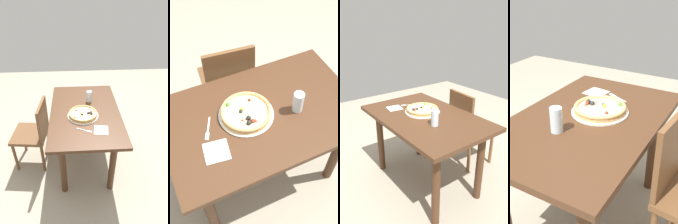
% 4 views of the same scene
% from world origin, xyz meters
% --- Properties ---
extents(ground_plane, '(6.00, 6.00, 0.00)m').
position_xyz_m(ground_plane, '(0.00, 0.00, 0.00)').
color(ground_plane, '#9E937F').
extents(dining_table, '(1.24, 0.79, 0.77)m').
position_xyz_m(dining_table, '(0.00, 0.00, 0.64)').
color(dining_table, '#472B19').
rests_on(dining_table, ground).
extents(chair_near, '(0.44, 0.44, 0.89)m').
position_xyz_m(chair_near, '(0.01, -0.61, 0.49)').
color(chair_near, brown).
rests_on(chair_near, ground).
extents(plate, '(0.34, 0.34, 0.01)m').
position_xyz_m(plate, '(0.09, -0.03, 0.77)').
color(plate, silver).
rests_on(plate, dining_table).
extents(pizza, '(0.31, 0.31, 0.05)m').
position_xyz_m(pizza, '(0.09, -0.03, 0.80)').
color(pizza, tan).
rests_on(pizza, plate).
extents(fork, '(0.08, 0.16, 0.00)m').
position_xyz_m(fork, '(0.35, -0.02, 0.77)').
color(fork, silver).
rests_on(fork, dining_table).
extents(drinking_glass, '(0.07, 0.07, 0.14)m').
position_xyz_m(drinking_glass, '(-0.21, 0.06, 0.83)').
color(drinking_glass, silver).
rests_on(drinking_glass, dining_table).
extents(napkin, '(0.16, 0.16, 0.00)m').
position_xyz_m(napkin, '(0.35, 0.14, 0.77)').
color(napkin, white).
rests_on(napkin, dining_table).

